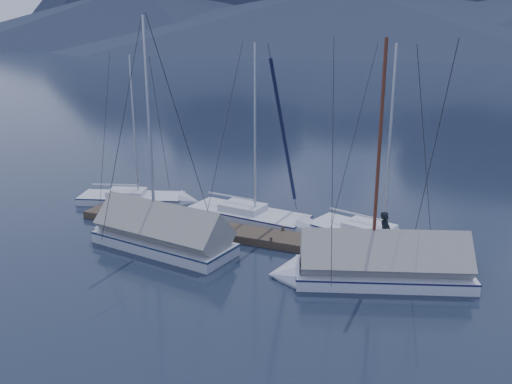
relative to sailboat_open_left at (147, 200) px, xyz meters
The scene contains 9 objects.
ground 8.92m from the sailboat_open_left, 31.55° to the right, with size 1000.00×1000.00×0.00m, color black.
dock 8.05m from the sailboat_open_left, 19.33° to the right, with size 18.00×1.50×0.54m.
mooring_posts 7.59m from the sailboat_open_left, 20.58° to the right, with size 15.12×1.52×0.35m.
sailboat_open_left is the anchor object (origin of this frame).
sailboat_open_mid 7.06m from the sailboat_open_left, ahead, with size 7.18×3.09×9.25m.
sailboat_open_right 13.35m from the sailboat_open_left, ahead, with size 7.28×3.86×9.26m.
sailboat_covered_near 13.85m from the sailboat_open_left, 20.15° to the right, with size 7.73×4.62×9.63m.
sailboat_covered_far 6.39m from the sailboat_open_left, 53.03° to the right, with size 7.66×3.44×10.41m.
person 13.56m from the sailboat_open_left, 12.16° to the right, with size 0.64×0.42×1.75m, color black.
Camera 1 is at (8.98, -18.56, 8.78)m, focal length 38.00 mm.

